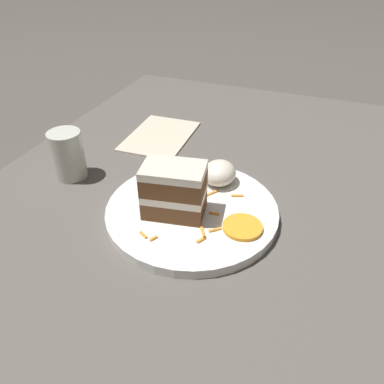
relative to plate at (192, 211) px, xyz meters
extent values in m
plane|color=#4C4742|center=(0.02, 0.05, -0.03)|extent=(6.00, 6.00, 0.00)
cube|color=#56514C|center=(0.02, 0.05, -0.02)|extent=(1.30, 0.93, 0.02)
cylinder|color=white|center=(0.00, 0.00, 0.00)|extent=(0.29, 0.29, 0.02)
cube|color=brown|center=(0.02, -0.02, 0.02)|extent=(0.08, 0.11, 0.03)
cube|color=silver|center=(0.02, -0.02, 0.05)|extent=(0.08, 0.11, 0.01)
cube|color=brown|center=(0.02, -0.02, 0.07)|extent=(0.08, 0.11, 0.03)
cube|color=silver|center=(0.02, -0.02, 0.09)|extent=(0.08, 0.11, 0.01)
ellipsoid|color=silver|center=(-0.09, 0.02, 0.03)|extent=(0.07, 0.06, 0.04)
cylinder|color=orange|center=(0.02, 0.09, 0.01)|extent=(0.06, 0.06, 0.01)
cube|color=orange|center=(0.07, 0.04, 0.01)|extent=(0.02, 0.01, 0.00)
cube|color=orange|center=(0.04, 0.06, 0.01)|extent=(0.02, 0.02, 0.00)
cube|color=orange|center=(-0.05, 0.02, 0.01)|extent=(0.02, 0.02, 0.00)
cube|color=orange|center=(-0.05, -0.10, 0.01)|extent=(0.02, 0.01, 0.00)
cube|color=orange|center=(-0.06, 0.06, 0.01)|extent=(0.01, 0.02, 0.00)
cube|color=orange|center=(0.01, 0.04, 0.01)|extent=(0.01, 0.02, 0.00)
cube|color=orange|center=(0.09, -0.02, 0.01)|extent=(0.01, 0.01, 0.00)
cube|color=orange|center=(0.06, 0.04, 0.01)|extent=(0.03, 0.02, 0.00)
cube|color=orange|center=(0.09, -0.04, 0.01)|extent=(0.01, 0.02, 0.00)
cylinder|color=beige|center=(-0.03, -0.26, 0.04)|extent=(0.06, 0.06, 0.09)
cylinder|color=silver|center=(-0.03, -0.26, 0.01)|extent=(0.05, 0.05, 0.03)
cube|color=beige|center=(-0.24, -0.17, -0.01)|extent=(0.20, 0.14, 0.00)
camera|label=1|loc=(0.46, 0.18, 0.39)|focal=35.00mm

